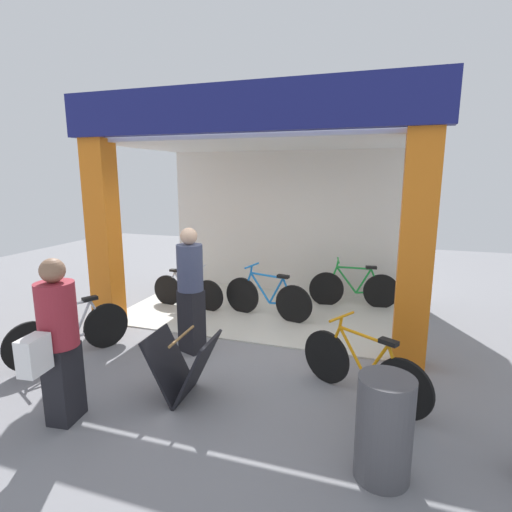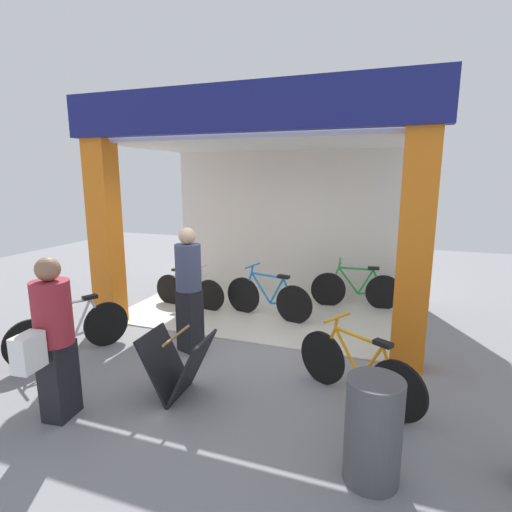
{
  "view_description": "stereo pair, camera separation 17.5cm",
  "coord_description": "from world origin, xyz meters",
  "px_view_note": "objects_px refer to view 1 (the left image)",
  "views": [
    {
      "loc": [
        1.9,
        -5.14,
        2.39
      ],
      "look_at": [
        0.0,
        0.7,
        1.15
      ],
      "focal_mm": 28.03,
      "sensor_mm": 36.0,
      "label": 1
    },
    {
      "loc": [
        2.07,
        -5.08,
        2.39
      ],
      "look_at": [
        0.0,
        0.7,
        1.15
      ],
      "focal_mm": 28.03,
      "sensor_mm": 36.0,
      "label": 2
    }
  ],
  "objects_px": {
    "sandwich_board_sign": "(183,366)",
    "trash_bin": "(384,428)",
    "bicycle_inside_1": "(267,298)",
    "bicycle_inside_0": "(354,288)",
    "bicycle_inside_2": "(187,291)",
    "pedestrian_1": "(191,289)",
    "bicycle_parked_1": "(362,368)",
    "pedestrian_0": "(57,340)",
    "bicycle_parked_0": "(71,333)"
  },
  "relations": [
    {
      "from": "bicycle_inside_2",
      "to": "bicycle_parked_1",
      "type": "distance_m",
      "value": 3.86
    },
    {
      "from": "bicycle_inside_2",
      "to": "sandwich_board_sign",
      "type": "distance_m",
      "value": 3.03
    },
    {
      "from": "bicycle_parked_0",
      "to": "pedestrian_1",
      "type": "xyz_separation_m",
      "value": [
        1.42,
        0.69,
        0.54
      ]
    },
    {
      "from": "pedestrian_0",
      "to": "trash_bin",
      "type": "height_order",
      "value": "pedestrian_0"
    },
    {
      "from": "bicycle_inside_2",
      "to": "pedestrian_1",
      "type": "height_order",
      "value": "pedestrian_1"
    },
    {
      "from": "bicycle_inside_1",
      "to": "sandwich_board_sign",
      "type": "distance_m",
      "value": 2.67
    },
    {
      "from": "bicycle_inside_0",
      "to": "trash_bin",
      "type": "distance_m",
      "value": 4.32
    },
    {
      "from": "bicycle_inside_1",
      "to": "trash_bin",
      "type": "bearing_deg",
      "value": -59.34
    },
    {
      "from": "bicycle_parked_0",
      "to": "trash_bin",
      "type": "xyz_separation_m",
      "value": [
        3.96,
        -0.97,
        0.08
      ]
    },
    {
      "from": "sandwich_board_sign",
      "to": "trash_bin",
      "type": "height_order",
      "value": "trash_bin"
    },
    {
      "from": "bicycle_inside_0",
      "to": "bicycle_parked_0",
      "type": "relative_size",
      "value": 1.1
    },
    {
      "from": "bicycle_inside_0",
      "to": "trash_bin",
      "type": "relative_size",
      "value": 1.86
    },
    {
      "from": "sandwich_board_sign",
      "to": "pedestrian_1",
      "type": "bearing_deg",
      "value": 112.43
    },
    {
      "from": "bicycle_inside_2",
      "to": "trash_bin",
      "type": "distance_m",
      "value": 4.76
    },
    {
      "from": "bicycle_parked_0",
      "to": "sandwich_board_sign",
      "type": "height_order",
      "value": "bicycle_parked_0"
    },
    {
      "from": "bicycle_inside_2",
      "to": "bicycle_parked_0",
      "type": "xyz_separation_m",
      "value": [
        -0.51,
        -2.3,
        0.03
      ]
    },
    {
      "from": "bicycle_inside_1",
      "to": "bicycle_inside_0",
      "type": "bearing_deg",
      "value": 37.97
    },
    {
      "from": "bicycle_inside_0",
      "to": "sandwich_board_sign",
      "type": "xyz_separation_m",
      "value": [
        -1.51,
        -3.72,
        0.01
      ]
    },
    {
      "from": "bicycle_inside_1",
      "to": "bicycle_parked_0",
      "type": "bearing_deg",
      "value": -131.98
    },
    {
      "from": "bicycle_parked_1",
      "to": "bicycle_inside_0",
      "type": "bearing_deg",
      "value": 96.16
    },
    {
      "from": "bicycle_parked_1",
      "to": "sandwich_board_sign",
      "type": "relative_size",
      "value": 1.91
    },
    {
      "from": "bicycle_parked_0",
      "to": "pedestrian_0",
      "type": "xyz_separation_m",
      "value": [
        0.96,
        -1.16,
        0.5
      ]
    },
    {
      "from": "bicycle_inside_2",
      "to": "sandwich_board_sign",
      "type": "bearing_deg",
      "value": -63.2
    },
    {
      "from": "pedestrian_0",
      "to": "bicycle_inside_2",
      "type": "bearing_deg",
      "value": 97.48
    },
    {
      "from": "trash_bin",
      "to": "pedestrian_1",
      "type": "bearing_deg",
      "value": 146.83
    },
    {
      "from": "pedestrian_0",
      "to": "sandwich_board_sign",
      "type": "bearing_deg",
      "value": 39.66
    },
    {
      "from": "bicycle_inside_1",
      "to": "bicycle_parked_0",
      "type": "relative_size",
      "value": 1.1
    },
    {
      "from": "bicycle_inside_2",
      "to": "bicycle_parked_1",
      "type": "xyz_separation_m",
      "value": [
        3.22,
        -2.13,
        0.03
      ]
    },
    {
      "from": "bicycle_inside_0",
      "to": "sandwich_board_sign",
      "type": "bearing_deg",
      "value": -112.14
    },
    {
      "from": "pedestrian_0",
      "to": "pedestrian_1",
      "type": "relative_size",
      "value": 0.95
    },
    {
      "from": "bicycle_inside_0",
      "to": "bicycle_inside_2",
      "type": "bearing_deg",
      "value": -160.61
    },
    {
      "from": "bicycle_inside_0",
      "to": "bicycle_inside_1",
      "type": "xyz_separation_m",
      "value": [
        -1.35,
        -1.05,
        0.0
      ]
    },
    {
      "from": "sandwich_board_sign",
      "to": "pedestrian_0",
      "type": "height_order",
      "value": "pedestrian_0"
    },
    {
      "from": "sandwich_board_sign",
      "to": "bicycle_inside_1",
      "type": "bearing_deg",
      "value": 86.44
    },
    {
      "from": "bicycle_inside_1",
      "to": "bicycle_parked_0",
      "type": "height_order",
      "value": "bicycle_inside_1"
    },
    {
      "from": "bicycle_parked_1",
      "to": "pedestrian_0",
      "type": "bearing_deg",
      "value": -154.23
    },
    {
      "from": "trash_bin",
      "to": "bicycle_inside_1",
      "type": "bearing_deg",
      "value": 120.66
    },
    {
      "from": "bicycle_parked_1",
      "to": "trash_bin",
      "type": "height_order",
      "value": "bicycle_parked_1"
    },
    {
      "from": "pedestrian_1",
      "to": "bicycle_inside_1",
      "type": "bearing_deg",
      "value": 68.66
    },
    {
      "from": "pedestrian_0",
      "to": "pedestrian_1",
      "type": "distance_m",
      "value": 1.9
    },
    {
      "from": "sandwich_board_sign",
      "to": "pedestrian_0",
      "type": "relative_size",
      "value": 0.45
    },
    {
      "from": "bicycle_inside_2",
      "to": "sandwich_board_sign",
      "type": "height_order",
      "value": "bicycle_inside_2"
    },
    {
      "from": "bicycle_parked_0",
      "to": "bicycle_parked_1",
      "type": "bearing_deg",
      "value": 2.71
    },
    {
      "from": "sandwich_board_sign",
      "to": "pedestrian_0",
      "type": "distance_m",
      "value": 1.28
    },
    {
      "from": "bicycle_parked_0",
      "to": "bicycle_parked_1",
      "type": "height_order",
      "value": "bicycle_parked_0"
    },
    {
      "from": "bicycle_inside_0",
      "to": "bicycle_parked_1",
      "type": "bearing_deg",
      "value": -83.84
    },
    {
      "from": "bicycle_parked_1",
      "to": "pedestrian_0",
      "type": "xyz_separation_m",
      "value": [
        -2.76,
        -1.33,
        0.51
      ]
    },
    {
      "from": "bicycle_inside_1",
      "to": "bicycle_inside_2",
      "type": "height_order",
      "value": "bicycle_inside_1"
    },
    {
      "from": "sandwich_board_sign",
      "to": "trash_bin",
      "type": "bearing_deg",
      "value": -15.19
    },
    {
      "from": "bicycle_inside_1",
      "to": "bicycle_inside_2",
      "type": "distance_m",
      "value": 1.53
    }
  ]
}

